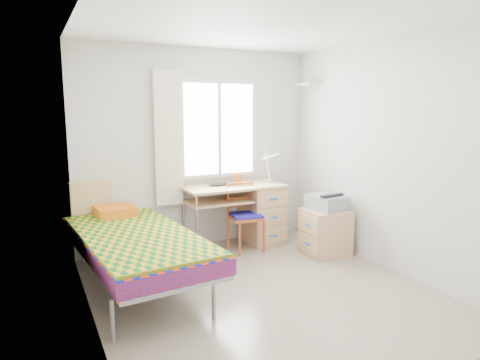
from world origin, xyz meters
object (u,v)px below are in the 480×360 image
printer (327,202)px  bed (134,240)px  chair (245,211)px  desk (258,211)px  cabinet (325,232)px

printer → bed: bearing=171.0°
bed → chair: 1.61m
chair → printer: 1.05m
chair → printer: (0.84, -0.62, 0.16)m
desk → cabinet: bearing=-56.1°
bed → desk: 1.94m
bed → printer: bearing=-8.3°
bed → chair: bed is taller
desk → chair: (-0.28, -0.17, 0.06)m
bed → cabinet: (2.35, -0.15, -0.18)m
desk → chair: bearing=-149.0°
cabinet → printer: 0.38m
desk → printer: 0.98m
chair → printer: size_ratio=1.91×
desk → printer: desk is taller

